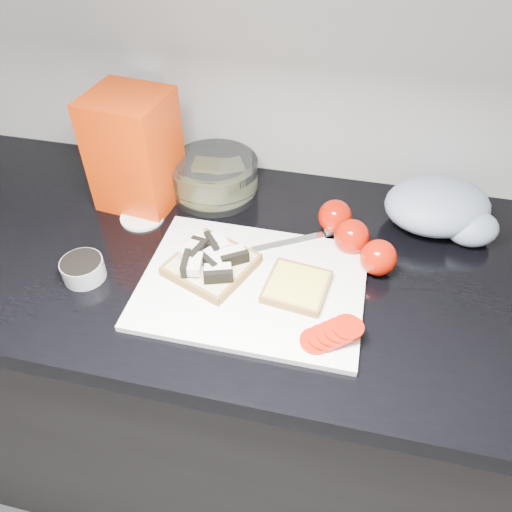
{
  "coord_description": "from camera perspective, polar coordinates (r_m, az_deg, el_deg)",
  "views": [
    {
      "loc": [
        0.2,
        0.51,
        1.57
      ],
      "look_at": [
        0.05,
        1.15,
        0.95
      ],
      "focal_mm": 35.0,
      "sensor_mm": 36.0,
      "label": 1
    }
  ],
  "objects": [
    {
      "name": "countertop",
      "position": [
        0.99,
        -2.31,
        -0.4
      ],
      "size": [
        3.5,
        0.64,
        0.04
      ],
      "primitive_type": "cube",
      "color": "black",
      "rests_on": "base_cabinet"
    },
    {
      "name": "cutting_board",
      "position": [
        0.91,
        -0.42,
        -3.29
      ],
      "size": [
        0.4,
        0.3,
        0.01
      ],
      "primitive_type": "cube",
      "color": "white",
      "rests_on": "countertop"
    },
    {
      "name": "tub_lid",
      "position": [
        1.08,
        -12.85,
        4.36
      ],
      "size": [
        0.1,
        0.1,
        0.01
      ],
      "primitive_type": "cylinder",
      "rotation": [
        0.0,
        0.0,
        -0.06
      ],
      "color": "white",
      "rests_on": "countertop"
    },
    {
      "name": "seed_tub",
      "position": [
        0.97,
        -19.18,
        -1.33
      ],
      "size": [
        0.08,
        0.08,
        0.04
      ],
      "color": "#959A9A",
      "rests_on": "countertop"
    },
    {
      "name": "steel_canister",
      "position": [
        1.19,
        -12.27,
        14.23
      ],
      "size": [
        0.09,
        0.09,
        0.21
      ],
      "primitive_type": "cylinder",
      "color": "silver",
      "rests_on": "countertop"
    },
    {
      "name": "glass_bowl",
      "position": [
        1.11,
        -4.75,
        8.98
      ],
      "size": [
        0.19,
        0.19,
        0.08
      ],
      "rotation": [
        0.0,
        0.0,
        0.08
      ],
      "color": "silver",
      "rests_on": "countertop"
    },
    {
      "name": "tomato_slices",
      "position": [
        0.82,
        8.64,
        -8.81
      ],
      "size": [
        0.11,
        0.09,
        0.02
      ],
      "rotation": [
        0.0,
        0.0,
        0.04
      ],
      "color": "#B31304",
      "rests_on": "cutting_board"
    },
    {
      "name": "knife",
      "position": [
        1.0,
        7.21,
        2.41
      ],
      "size": [
        0.2,
        0.13,
        0.01
      ],
      "rotation": [
        0.0,
        0.0,
        0.53
      ],
      "color": "silver",
      "rests_on": "cutting_board"
    },
    {
      "name": "whole_tomatoes",
      "position": [
        0.98,
        11.17,
        2.23
      ],
      "size": [
        0.16,
        0.17,
        0.07
      ],
      "rotation": [
        0.0,
        0.0,
        -0.42
      ],
      "color": "#B31304",
      "rests_on": "countertop"
    },
    {
      "name": "bread_bag",
      "position": [
        1.07,
        -13.7,
        11.6
      ],
      "size": [
        0.17,
        0.16,
        0.24
      ],
      "primitive_type": "cube",
      "rotation": [
        0.0,
        0.0,
        -0.12
      ],
      "color": "#E33803",
      "rests_on": "countertop"
    },
    {
      "name": "bread_left",
      "position": [
        0.92,
        -5.12,
        -0.7
      ],
      "size": [
        0.18,
        0.18,
        0.04
      ],
      "rotation": [
        0.0,
        0.0,
        -0.38
      ],
      "color": "beige",
      "rests_on": "cutting_board"
    },
    {
      "name": "bread_right",
      "position": [
        0.89,
        4.69,
        -3.5
      ],
      "size": [
        0.12,
        0.12,
        0.02
      ],
      "rotation": [
        0.0,
        0.0,
        -0.13
      ],
      "color": "beige",
      "rests_on": "cutting_board"
    },
    {
      "name": "grocery_bag",
      "position": [
        1.08,
        20.5,
        5.1
      ],
      "size": [
        0.26,
        0.23,
        0.09
      ],
      "rotation": [
        0.0,
        0.0,
        0.33
      ],
      "color": "#A3AEC8",
      "rests_on": "countertop"
    },
    {
      "name": "base_cabinet",
      "position": [
        1.34,
        -1.76,
        -14.38
      ],
      "size": [
        3.5,
        0.6,
        0.86
      ],
      "primitive_type": "cube",
      "color": "black",
      "rests_on": "ground"
    }
  ]
}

